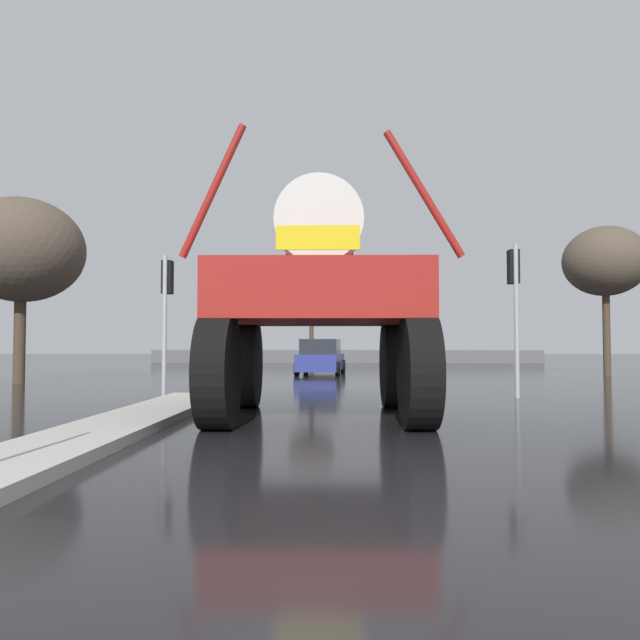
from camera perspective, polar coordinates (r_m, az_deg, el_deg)
name	(u,v)px	position (r m, az deg, el deg)	size (l,w,h in m)	color
ground_plane	(350,379)	(22.77, 2.81, -5.54)	(120.00, 120.00, 0.00)	black
median_island	(128,422)	(10.15, -17.47, -9.07)	(1.27, 9.88, 0.15)	#B2AFA8
oversize_sprayer	(320,304)	(10.98, -0.04, 1.50)	(4.33, 5.16, 4.66)	black
sedan_ahead	(321,358)	(26.51, 0.08, -3.54)	(2.15, 4.23, 1.52)	navy
traffic_signal_near_left	(167,294)	(15.85, -14.08, 2.35)	(0.24, 0.54, 3.50)	#A8AAAF
traffic_signal_near_right	(514,286)	(15.83, 17.63, 3.01)	(0.24, 0.54, 3.73)	#A8AAAF
traffic_signal_far_left	(405,322)	(33.99, 7.95, -0.18)	(0.24, 0.55, 3.47)	#A8AAAF
traffic_signal_far_right	(433,318)	(34.19, 10.44, 0.22)	(0.24, 0.55, 3.79)	#A8AAAF
bare_tree_left	(21,251)	(22.94, -26.04, 5.83)	(4.11, 4.11, 6.21)	#473828
bare_tree_right	(605,262)	(28.13, 25.01, 4.93)	(3.40, 3.40, 6.20)	#473828
bare_tree_far_center	(311,276)	(42.93, -0.80, 4.11)	(3.25, 3.25, 7.51)	#473828
roadside_barrier	(346,357)	(42.69, 2.40, -3.42)	(27.28, 0.24, 0.90)	#59595B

